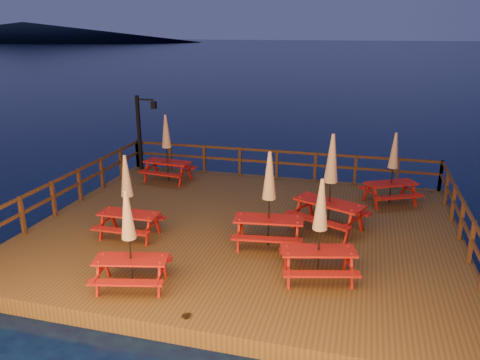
% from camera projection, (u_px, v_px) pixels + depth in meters
% --- Properties ---
extents(ground, '(500.00, 500.00, 0.00)m').
position_uv_depth(ground, '(245.00, 239.00, 13.70)').
color(ground, black).
rests_on(ground, ground).
extents(deck, '(12.00, 10.00, 0.40)m').
position_uv_depth(deck, '(245.00, 233.00, 13.63)').
color(deck, '#4E3719').
rests_on(deck, ground).
extents(deck_piles, '(11.44, 9.44, 1.40)m').
position_uv_depth(deck_piles, '(245.00, 248.00, 13.79)').
color(deck_piles, '#3D2A13').
rests_on(deck_piles, ground).
extents(railing, '(11.80, 9.75, 1.10)m').
position_uv_depth(railing, '(259.00, 183.00, 14.97)').
color(railing, '#3D2A13').
rests_on(railing, deck).
extents(lamp_post, '(0.85, 0.18, 3.00)m').
position_uv_depth(lamp_post, '(142.00, 126.00, 18.53)').
color(lamp_post, black).
rests_on(lamp_post, deck).
extents(headland_left, '(180.00, 84.00, 9.00)m').
position_uv_depth(headland_left, '(24.00, 32.00, 226.43)').
color(headland_left, black).
rests_on(headland_left, ground).
extents(picnic_table_0, '(1.86, 1.65, 2.29)m').
position_uv_depth(picnic_table_0, '(129.00, 238.00, 10.06)').
color(picnic_table_0, '#9A190E').
rests_on(picnic_table_0, deck).
extents(picnic_table_1, '(1.97, 1.76, 2.40)m').
position_uv_depth(picnic_table_1, '(320.00, 228.00, 10.38)').
color(picnic_table_1, '#9A190E').
rests_on(picnic_table_1, deck).
extents(picnic_table_2, '(2.10, 1.98, 2.37)m').
position_uv_depth(picnic_table_2, '(393.00, 167.00, 15.02)').
color(picnic_table_2, '#9A190E').
rests_on(picnic_table_2, deck).
extents(picnic_table_3, '(2.43, 2.26, 2.79)m').
position_uv_depth(picnic_table_3, '(331.00, 181.00, 12.95)').
color(picnic_table_3, '#9A190E').
rests_on(picnic_table_3, deck).
extents(picnic_table_4, '(1.98, 1.71, 2.57)m').
position_uv_depth(picnic_table_4, '(269.00, 198.00, 12.00)').
color(picnic_table_4, '#9A190E').
rests_on(picnic_table_4, deck).
extents(picnic_table_5, '(1.91, 1.63, 2.51)m').
position_uv_depth(picnic_table_5, '(167.00, 147.00, 17.28)').
color(picnic_table_5, '#9A190E').
rests_on(picnic_table_5, deck).
extents(picnic_table_6, '(1.64, 1.36, 2.33)m').
position_uv_depth(picnic_table_6, '(127.00, 195.00, 12.55)').
color(picnic_table_6, '#9A190E').
rests_on(picnic_table_6, deck).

